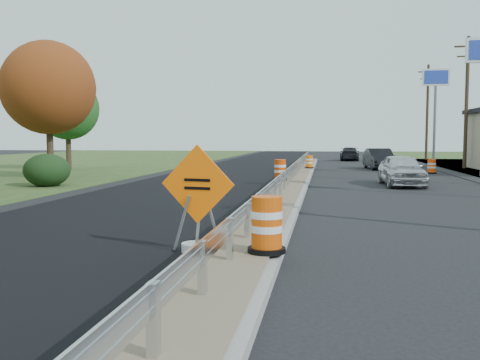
# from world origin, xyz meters

# --- Properties ---
(ground) EXTENTS (140.00, 140.00, 0.00)m
(ground) POSITION_xyz_m (0.00, 0.00, 0.00)
(ground) COLOR black
(ground) RESTS_ON ground
(milled_overlay) EXTENTS (7.20, 120.00, 0.01)m
(milled_overlay) POSITION_xyz_m (-4.40, 10.00, 0.01)
(milled_overlay) COLOR black
(milled_overlay) RESTS_ON ground
(median) EXTENTS (1.60, 55.00, 0.23)m
(median) POSITION_xyz_m (0.00, 8.00, 0.11)
(median) COLOR gray
(median) RESTS_ON ground
(guardrail) EXTENTS (0.10, 46.15, 0.72)m
(guardrail) POSITION_xyz_m (0.00, 9.00, 0.73)
(guardrail) COLOR silver
(guardrail) RESTS_ON median
(pylon_sign_north) EXTENTS (2.20, 0.30, 7.90)m
(pylon_sign_north) POSITION_xyz_m (10.50, 30.00, 6.48)
(pylon_sign_north) COLOR slate
(pylon_sign_north) RESTS_ON ground
(utility_pole_nmid) EXTENTS (1.90, 0.26, 9.40)m
(utility_pole_nmid) POSITION_xyz_m (11.50, 24.00, 4.93)
(utility_pole_nmid) COLOR #473523
(utility_pole_nmid) RESTS_ON ground
(utility_pole_north) EXTENTS (1.90, 0.26, 9.40)m
(utility_pole_north) POSITION_xyz_m (11.50, 39.00, 4.93)
(utility_pole_north) COLOR #473523
(utility_pole_north) RESTS_ON ground
(hedge_north) EXTENTS (2.09, 2.09, 1.52)m
(hedge_north) POSITION_xyz_m (-11.00, 6.00, 0.76)
(hedge_north) COLOR black
(hedge_north) RESTS_ON ground
(tree_near_red) EXTENTS (4.95, 4.95, 7.35)m
(tree_near_red) POSITION_xyz_m (-13.00, 10.00, 4.86)
(tree_near_red) COLOR #473523
(tree_near_red) RESTS_ON ground
(tree_near_back) EXTENTS (4.29, 4.29, 6.37)m
(tree_near_back) POSITION_xyz_m (-16.00, 18.00, 4.21)
(tree_near_back) COLOR #473523
(tree_near_back) RESTS_ON ground
(caution_sign) EXTENTS (1.52, 0.64, 2.12)m
(caution_sign) POSITION_xyz_m (-0.90, -6.54, 0.54)
(caution_sign) COLOR white
(caution_sign) RESTS_ON ground
(barrel_median_near) EXTENTS (0.68, 0.68, 1.00)m
(barrel_median_near) POSITION_xyz_m (0.55, -7.38, 0.71)
(barrel_median_near) COLOR black
(barrel_median_near) RESTS_ON median
(barrel_median_mid) EXTENTS (0.67, 0.67, 0.98)m
(barrel_median_mid) POSITION_xyz_m (-0.55, 8.59, 0.70)
(barrel_median_mid) COLOR black
(barrel_median_mid) RESTS_ON median
(barrel_median_far) EXTENTS (0.57, 0.57, 0.83)m
(barrel_median_far) POSITION_xyz_m (0.52, 18.63, 0.63)
(barrel_median_far) COLOR black
(barrel_median_far) RESTS_ON median
(barrel_shoulder_mid) EXTENTS (0.61, 0.61, 0.89)m
(barrel_shoulder_mid) POSITION_xyz_m (8.09, 17.97, 0.43)
(barrel_shoulder_mid) COLOR black
(barrel_shoulder_mid) RESTS_ON ground
(barrel_shoulder_far) EXTENTS (0.68, 0.68, 1.00)m
(barrel_shoulder_far) POSITION_xyz_m (7.00, 30.61, 0.48)
(barrel_shoulder_far) COLOR black
(barrel_shoulder_far) RESTS_ON ground
(car_silver) EXTENTS (1.99, 4.45, 1.49)m
(car_silver) POSITION_xyz_m (5.08, 9.12, 0.74)
(car_silver) COLOR silver
(car_silver) RESTS_ON ground
(car_dark_mid) EXTENTS (2.07, 4.61, 1.47)m
(car_dark_mid) POSITION_xyz_m (5.31, 22.07, 0.73)
(car_dark_mid) COLOR black
(car_dark_mid) RESTS_ON ground
(car_dark_far) EXTENTS (2.03, 4.50, 1.28)m
(car_dark_far) POSITION_xyz_m (3.89, 36.30, 0.64)
(car_dark_far) COLOR black
(car_dark_far) RESTS_ON ground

